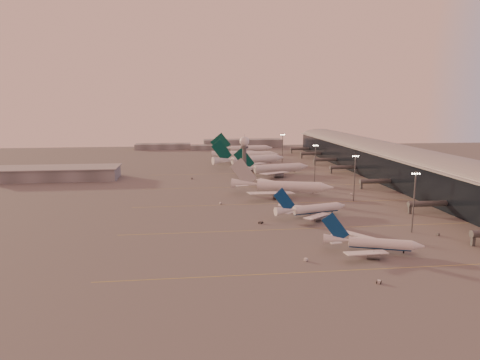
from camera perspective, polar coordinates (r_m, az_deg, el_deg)
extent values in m
plane|color=#595757|center=(168.12, 4.09, -7.67)|extent=(700.00, 700.00, 0.00)
cube|color=gold|center=(145.70, 18.67, -11.13)|extent=(180.00, 0.25, 0.02)
cube|color=gold|center=(184.99, 12.73, -6.20)|extent=(180.00, 0.25, 0.02)
cube|color=gold|center=(226.41, 8.98, -3.00)|extent=(180.00, 0.25, 0.02)
cube|color=gold|center=(268.99, 6.41, -0.79)|extent=(180.00, 0.25, 0.02)
cube|color=gold|center=(317.08, 4.38, 0.97)|extent=(180.00, 0.25, 0.02)
cube|color=black|center=(303.70, 20.51, 1.62)|extent=(36.00, 360.00, 18.00)
cylinder|color=gray|center=(302.54, 20.62, 3.31)|extent=(10.08, 360.00, 10.08)
cube|color=gray|center=(302.52, 20.62, 3.35)|extent=(40.00, 362.00, 0.80)
cube|color=#505257|center=(179.64, 28.65, -7.03)|extent=(1.20, 1.20, 4.40)
cylinder|color=#505257|center=(221.55, 24.02, -2.90)|extent=(22.00, 2.80, 2.80)
cube|color=#505257|center=(217.17, 21.70, -3.61)|extent=(1.20, 1.20, 4.40)
cylinder|color=#505257|center=(271.83, 17.85, -0.15)|extent=(22.00, 2.80, 2.80)
cube|color=#505257|center=(268.27, 15.88, -0.68)|extent=(1.20, 1.20, 4.40)
cylinder|color=#505257|center=(322.84, 13.77, 1.67)|extent=(22.00, 2.80, 2.80)
cube|color=#505257|center=(319.85, 12.07, 1.25)|extent=(1.20, 1.20, 4.40)
cylinder|color=#505257|center=(362.07, 11.47, 2.69)|extent=(22.00, 2.80, 2.80)
cube|color=#505257|center=(359.41, 9.94, 2.32)|extent=(1.20, 1.20, 4.40)
cylinder|color=#505257|center=(401.86, 9.62, 3.51)|extent=(22.00, 2.80, 2.80)
cube|color=#505257|center=(399.46, 8.23, 3.18)|extent=(1.20, 1.20, 4.40)
cylinder|color=#505257|center=(440.14, 8.17, 4.15)|extent=(22.00, 2.80, 2.80)
cube|color=#505257|center=(437.95, 6.89, 3.85)|extent=(1.20, 1.20, 4.40)
cube|color=slate|center=(313.84, -23.19, 0.78)|extent=(80.00, 25.00, 8.00)
cube|color=gray|center=(313.22, -23.25, 1.54)|extent=(82.00, 27.00, 0.60)
cylinder|color=#505257|center=(282.15, 0.59, 2.07)|extent=(2.60, 2.60, 22.00)
cylinder|color=#505257|center=(280.70, 0.59, 4.39)|extent=(5.20, 5.20, 1.20)
sphere|color=silver|center=(280.31, 0.59, 5.19)|extent=(6.40, 6.40, 6.40)
cylinder|color=#505257|center=(279.99, 0.59, 5.94)|extent=(0.16, 0.16, 2.00)
cylinder|color=#505257|center=(184.38, 22.17, -2.77)|extent=(0.56, 0.56, 25.00)
cube|color=#505257|center=(182.17, 22.43, 0.91)|extent=(3.60, 0.25, 0.25)
sphere|color=#FFEABF|center=(181.51, 22.01, 0.78)|extent=(0.56, 0.56, 0.56)
sphere|color=#FFEABF|center=(181.99, 22.28, 0.78)|extent=(0.56, 0.56, 0.56)
sphere|color=#FFEABF|center=(182.47, 22.56, 0.79)|extent=(0.56, 0.56, 0.56)
sphere|color=#FFEABF|center=(182.96, 22.83, 0.79)|extent=(0.56, 0.56, 0.56)
cylinder|color=#505257|center=(231.85, 15.03, 0.24)|extent=(0.56, 0.56, 25.00)
cube|color=#505257|center=(230.09, 15.17, 3.18)|extent=(3.60, 0.25, 0.25)
sphere|color=#FFEABF|center=(229.59, 14.81, 3.08)|extent=(0.56, 0.56, 0.56)
sphere|color=#FFEABF|center=(229.96, 15.05, 3.08)|extent=(0.56, 0.56, 0.56)
sphere|color=#FFEABF|center=(230.33, 15.28, 3.08)|extent=(0.56, 0.56, 0.56)
sphere|color=#FFEABF|center=(230.70, 15.51, 3.08)|extent=(0.56, 0.56, 0.56)
cylinder|color=#505257|center=(281.52, 9.98, 2.20)|extent=(0.56, 0.56, 25.00)
cube|color=#505257|center=(280.08, 10.06, 4.63)|extent=(3.60, 0.25, 0.25)
sphere|color=#FFEABF|center=(279.69, 9.76, 4.55)|extent=(0.56, 0.56, 0.56)
sphere|color=#FFEABF|center=(279.98, 9.95, 4.55)|extent=(0.56, 0.56, 0.56)
sphere|color=#FFEABF|center=(280.26, 10.15, 4.55)|extent=(0.56, 0.56, 0.56)
sphere|color=#FFEABF|center=(280.55, 10.35, 4.55)|extent=(0.56, 0.56, 0.56)
cylinder|color=#505257|center=(367.52, 5.68, 4.22)|extent=(0.56, 0.56, 25.00)
cube|color=#505257|center=(366.42, 5.71, 6.09)|extent=(3.60, 0.25, 0.25)
sphere|color=#FFEABF|center=(366.13, 5.48, 6.03)|extent=(0.56, 0.56, 0.56)
sphere|color=#FFEABF|center=(366.34, 5.64, 6.03)|extent=(0.56, 0.56, 0.56)
sphere|color=#FFEABF|center=(366.55, 5.79, 6.03)|extent=(0.56, 0.56, 0.56)
sphere|color=#FFEABF|center=(366.77, 5.94, 6.03)|extent=(0.56, 0.56, 0.56)
cube|color=slate|center=(480.32, -10.22, 4.44)|extent=(60.00, 18.00, 6.00)
cube|color=slate|center=(492.91, 0.38, 4.93)|extent=(90.00, 20.00, 9.00)
cube|color=slate|center=(469.95, -4.18, 4.38)|extent=(40.00, 15.00, 5.00)
cylinder|color=silver|center=(158.35, 18.14, -8.22)|extent=(21.10, 10.23, 3.59)
cylinder|color=navy|center=(158.60, 18.12, -8.50)|extent=(20.38, 9.14, 2.58)
cone|color=silver|center=(160.23, 22.66, -8.30)|extent=(5.02, 4.72, 3.59)
cone|color=silver|center=(157.26, 12.67, -7.91)|extent=(9.53, 6.26, 3.59)
cube|color=silver|center=(149.74, 16.46, -9.47)|extent=(15.61, 5.89, 1.13)
cylinder|color=slate|center=(152.48, 17.35, -9.81)|extent=(4.62, 3.53, 2.33)
cube|color=slate|center=(152.14, 17.37, -9.45)|extent=(0.34, 0.32, 1.44)
cube|color=silver|center=(166.43, 16.04, -7.42)|extent=(12.99, 13.55, 1.13)
cylinder|color=slate|center=(165.16, 16.96, -8.21)|extent=(4.62, 3.53, 2.33)
cube|color=slate|center=(164.85, 16.97, -7.87)|extent=(0.34, 0.32, 1.44)
cube|color=navy|center=(155.93, 12.57, -6.35)|extent=(9.42, 3.51, 10.70)
cube|color=silver|center=(153.36, 12.69, -8.35)|extent=(4.24, 2.02, 0.24)
cube|color=silver|center=(161.11, 12.68, -7.42)|extent=(3.97, 3.96, 0.24)
cylinder|color=black|center=(160.21, 20.97, -9.11)|extent=(0.47, 0.47, 0.94)
cylinder|color=black|center=(160.89, 17.41, -8.79)|extent=(1.14, 0.78, 1.04)
cylinder|color=black|center=(156.99, 17.54, -9.28)|extent=(1.14, 0.78, 1.04)
cylinder|color=silver|center=(200.06, 10.13, -3.90)|extent=(22.98, 9.61, 3.87)
cylinder|color=navy|center=(200.27, 10.12, -4.14)|extent=(22.26, 8.44, 2.79)
cone|color=silver|center=(207.37, 13.33, -3.51)|extent=(5.25, 4.88, 3.87)
cone|color=silver|center=(192.13, 6.02, -4.24)|extent=(10.22, 6.20, 3.87)
cube|color=silver|center=(189.55, 10.19, -4.92)|extent=(14.64, 14.00, 1.22)
cylinder|color=slate|center=(193.28, 10.53, -5.17)|extent=(4.90, 3.57, 2.52)
cube|color=slate|center=(192.99, 10.54, -4.86)|extent=(0.36, 0.33, 1.55)
cube|color=silver|center=(205.41, 7.40, -3.64)|extent=(16.89, 7.43, 1.22)
cylinder|color=slate|center=(205.29, 8.37, -4.18)|extent=(4.90, 3.57, 2.52)
cube|color=slate|center=(205.02, 8.38, -3.89)|extent=(0.36, 0.33, 1.55)
cube|color=navy|center=(190.75, 5.92, -2.87)|extent=(10.36, 3.09, 11.54)
cube|color=silver|center=(188.36, 6.65, -4.53)|extent=(4.41, 4.13, 0.25)
cube|color=silver|center=(195.90, 5.43, -3.91)|extent=(4.64, 2.47, 0.25)
cylinder|color=black|center=(205.29, 12.17, -4.37)|extent=(0.51, 0.51, 1.02)
cylinder|color=black|center=(201.62, 9.33, -4.52)|extent=(1.21, 0.78, 1.12)
cylinder|color=black|center=(197.93, 9.99, -4.83)|extent=(1.21, 0.78, 1.12)
cylinder|color=silver|center=(242.51, 6.51, -1.10)|extent=(35.69, 15.28, 5.56)
cylinder|color=silver|center=(242.76, 6.51, -1.39)|extent=(34.57, 13.58, 4.00)
cone|color=silver|center=(242.39, 11.53, -1.26)|extent=(8.16, 7.26, 5.56)
cone|color=silver|center=(244.93, 0.61, -0.75)|extent=(15.87, 9.50, 5.56)
cube|color=silver|center=(228.89, 4.13, -2.01)|extent=(26.19, 10.99, 1.65)
cylinder|color=slate|center=(232.44, 5.27, -2.40)|extent=(7.62, 5.39, 3.61)
cube|color=slate|center=(232.16, 5.27, -2.09)|extent=(0.32, 0.29, 2.22)
cube|color=silver|center=(257.73, 4.76, -0.60)|extent=(22.41, 22.04, 1.65)
cylinder|color=slate|center=(254.45, 5.65, -1.28)|extent=(7.62, 5.39, 3.61)
cube|color=slate|center=(254.19, 5.66, -1.00)|extent=(0.32, 0.29, 2.22)
cube|color=#A1A4A9|center=(243.85, 0.44, 0.76)|extent=(14.87, 4.61, 16.49)
cube|color=silver|center=(238.28, 0.28, -1.04)|extent=(7.22, 3.71, 0.22)
cube|color=silver|center=(251.62, 0.79, -0.42)|extent=(6.83, 6.54, 0.22)
cylinder|color=black|center=(242.92, 9.68, -1.99)|extent=(0.45, 0.45, 0.90)
cylinder|color=black|center=(245.29, 5.85, -1.76)|extent=(1.07, 0.71, 0.99)
cylinder|color=black|center=(241.44, 5.79, -1.96)|extent=(1.07, 0.71, 0.99)
cylinder|color=silver|center=(308.28, 5.04, 1.43)|extent=(35.35, 12.72, 5.64)
cylinder|color=silver|center=(308.48, 5.03, 1.20)|extent=(34.34, 11.03, 4.06)
cone|color=silver|center=(317.13, 8.49, 1.61)|extent=(7.78, 6.91, 5.64)
cone|color=silver|center=(299.20, 0.68, 1.33)|extent=(15.50, 8.53, 5.64)
cube|color=silver|center=(291.76, 4.64, 0.73)|extent=(23.23, 20.78, 1.67)
cylinder|color=slate|center=(296.98, 5.12, 0.44)|extent=(7.37, 4.98, 3.66)
cube|color=slate|center=(296.75, 5.13, 0.69)|extent=(0.34, 0.30, 2.25)
cube|color=silver|center=(318.61, 2.56, 1.58)|extent=(26.00, 12.69, 1.67)
cylinder|color=slate|center=(317.35, 3.50, 1.11)|extent=(7.37, 4.98, 3.66)
cube|color=slate|center=(317.14, 3.50, 1.35)|extent=(0.34, 0.30, 2.25)
cube|color=#053D34|center=(297.97, 0.55, 2.60)|extent=(15.24, 3.53, 16.68)
cube|color=silver|center=(292.80, 1.07, 1.16)|extent=(6.89, 6.15, 0.24)
cube|color=silver|center=(305.41, 0.22, 1.55)|extent=(7.18, 4.11, 0.24)
cylinder|color=black|center=(314.34, 7.25, 0.92)|extent=(0.49, 0.49, 0.97)
cylinder|color=black|center=(309.68, 4.39, 0.84)|extent=(1.15, 0.70, 1.07)
cylinder|color=black|center=(305.80, 4.70, 0.71)|extent=(1.15, 0.70, 1.07)
cylinder|color=silver|center=(347.31, 1.92, 2.57)|extent=(39.22, 18.26, 6.32)
cylinder|color=silver|center=(347.51, 1.92, 2.34)|extent=(37.92, 16.34, 4.55)
cone|color=silver|center=(358.39, 5.26, 2.78)|extent=(9.19, 8.38, 6.32)
cone|color=silver|center=(335.69, -2.33, 2.43)|extent=(17.59, 11.15, 6.32)
cube|color=silver|center=(328.60, 1.71, 1.92)|extent=(24.46, 25.11, 1.87)
cylinder|color=slate|center=(334.57, 2.14, 1.62)|extent=(8.49, 6.28, 4.11)
cube|color=slate|center=(334.34, 2.15, 1.88)|extent=(0.40, 0.36, 2.53)
cube|color=silver|center=(358.08, -0.65, 2.64)|extent=(29.17, 11.34, 1.87)
cylinder|color=slate|center=(356.93, 0.31, 2.19)|extent=(8.49, 6.28, 4.11)
cube|color=slate|center=(356.72, 0.31, 2.43)|extent=(0.40, 0.36, 2.53)
cube|color=#053D34|center=(334.40, -2.47, 3.70)|extent=(16.64, 5.80, 18.71)
cube|color=silver|center=(328.63, -1.86, 2.28)|extent=(7.42, 7.33, 0.27)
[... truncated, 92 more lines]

